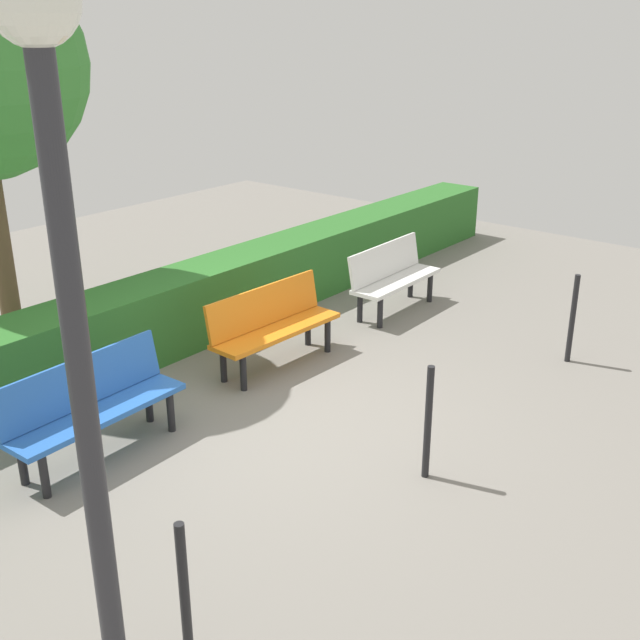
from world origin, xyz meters
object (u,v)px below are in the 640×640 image
bench_white (392,275)px  lamp_post (64,248)px  bench_blue (92,403)px  bench_orange (272,323)px

bench_white → lamp_post: (6.08, 2.36, 2.16)m
lamp_post → bench_white: bearing=-158.7°
bench_blue → lamp_post: (1.55, 2.37, 2.15)m
bench_blue → bench_orange: bearing=179.8°
bench_orange → bench_blue: 2.33m
bench_orange → bench_blue: (2.33, 0.06, 0.00)m
bench_white → bench_blue: size_ratio=0.91×
lamp_post → bench_blue: bearing=-123.2°
bench_blue → lamp_post: bearing=55.1°
bench_white → bench_orange: same height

